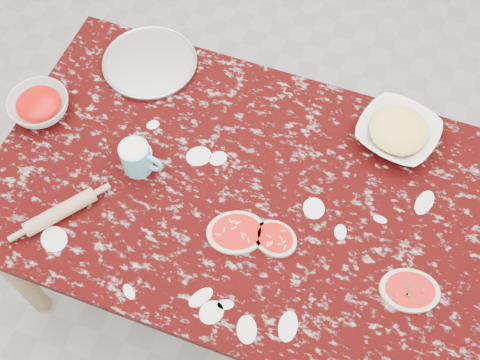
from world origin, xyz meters
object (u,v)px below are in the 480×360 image
pizza_tray (150,63)px  sauce_bowl (40,106)px  cheese_bowl (397,133)px  flour_mug (137,158)px  rolling_pin (60,212)px  worktable (240,200)px

pizza_tray → sauce_bowl: 0.41m
cheese_bowl → flour_mug: bearing=-152.2°
cheese_bowl → flour_mug: 0.85m
sauce_bowl → rolling_pin: bearing=-51.9°
worktable → sauce_bowl: sauce_bowl is taller
worktable → flour_mug: bearing=-172.9°
sauce_bowl → flour_mug: (0.41, -0.09, 0.03)m
flour_mug → cheese_bowl: bearing=27.8°
pizza_tray → cheese_bowl: (0.90, -0.01, 0.02)m
worktable → sauce_bowl: bearing=176.6°
cheese_bowl → flour_mug: (-0.75, -0.40, 0.03)m
flour_mug → rolling_pin: bearing=-122.2°
worktable → cheese_bowl: cheese_bowl is taller
flour_mug → rolling_pin: flour_mug is taller
sauce_bowl → flour_mug: flour_mug is taller
worktable → rolling_pin: bearing=-149.7°
sauce_bowl → rolling_pin: (0.26, -0.33, -0.01)m
sauce_bowl → flour_mug: 0.42m
rolling_pin → flour_mug: bearing=57.8°
pizza_tray → rolling_pin: rolling_pin is taller
worktable → rolling_pin: rolling_pin is taller
pizza_tray → sauce_bowl: bearing=-129.1°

